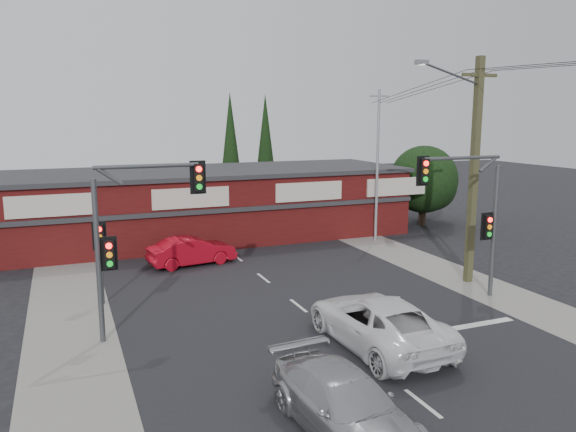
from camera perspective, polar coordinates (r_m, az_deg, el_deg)
name	(u,v)px	position (r m, az deg, el deg)	size (l,w,h in m)	color
ground	(330,331)	(20.26, 4.29, -11.55)	(120.00, 120.00, 0.00)	black
road_strip	(279,290)	(24.57, -0.93, -7.56)	(14.00, 70.00, 0.01)	black
verge_left	(69,316)	(23.07, -21.32, -9.46)	(3.00, 70.00, 0.02)	gray
verge_right	(440,270)	(28.62, 15.21, -5.34)	(3.00, 70.00, 0.02)	gray
stop_line	(438,331)	(20.81, 15.03, -11.23)	(6.50, 0.35, 0.01)	silver
white_suv	(378,321)	(18.97, 9.11, -10.51)	(2.75, 5.97, 1.66)	white
silver_suv	(344,404)	(14.10, 5.75, -18.50)	(2.05, 5.05, 1.47)	#A6A9AC
red_sedan	(192,251)	(28.91, -9.73, -3.51)	(1.53, 4.39, 1.45)	#B50B1B
lane_dashes	(298,306)	(22.66, 1.07, -9.09)	(0.12, 43.26, 0.01)	silver
shop_building	(193,204)	(35.03, -9.58, 1.23)	(27.30, 8.40, 4.22)	#430D0D
tree_cluster	(422,183)	(39.96, 13.46, 3.29)	(5.90, 5.10, 5.50)	#2D2116
conifer_near	(231,143)	(42.58, -5.85, 7.41)	(1.80, 1.80, 9.25)	#2D2116
conifer_far	(265,141)	(45.57, -2.30, 7.63)	(1.80, 1.80, 9.25)	#2D2116
traffic_mast_left	(130,225)	(19.27, -15.73, -0.85)	(3.77, 0.27, 5.97)	#47494C
traffic_mast_right	(473,205)	(23.76, 18.32, 1.08)	(3.96, 0.27, 5.97)	#47494C
pedestal_signal	(100,246)	(23.42, -18.56, -2.90)	(0.55, 0.27, 3.38)	#47494C
utility_pole	(472,164)	(26.06, 18.20, 5.06)	(4.38, 0.59, 10.00)	#4A4829
steel_pole	(377,163)	(33.80, 9.07, 5.32)	(1.20, 0.16, 9.00)	gray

